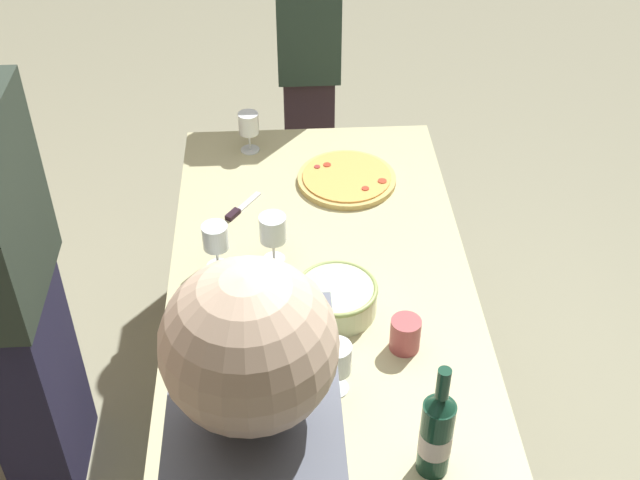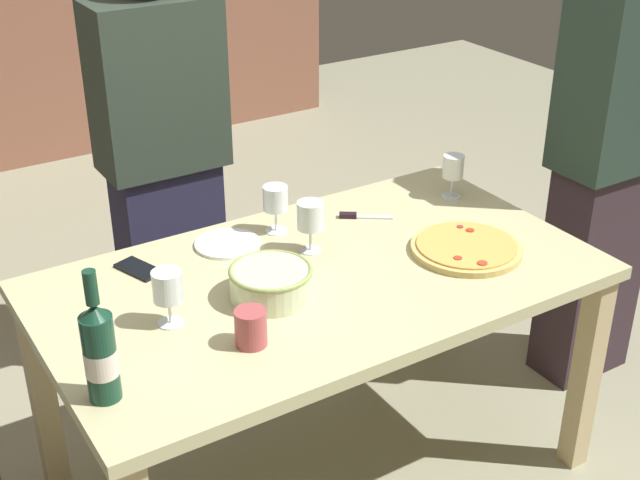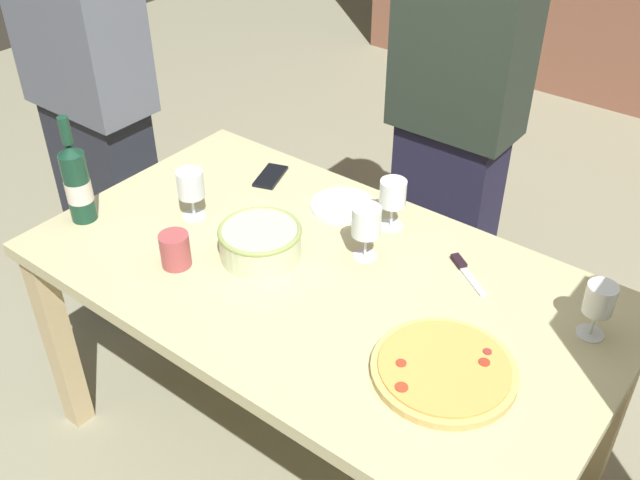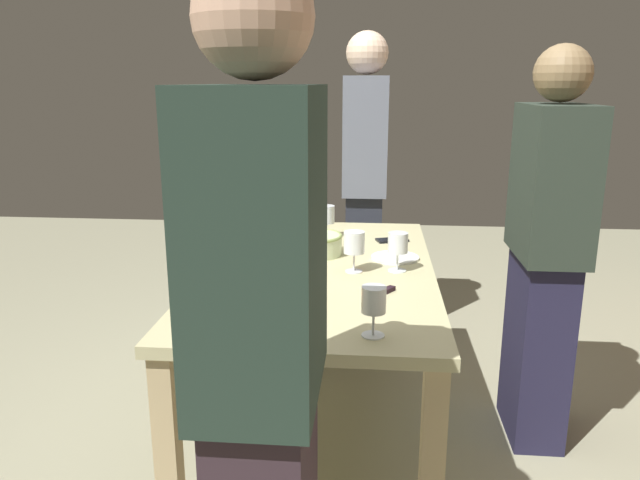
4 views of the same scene
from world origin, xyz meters
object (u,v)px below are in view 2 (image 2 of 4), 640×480
object	(u,v)px
cell_phone	(139,269)
person_host	(610,158)
pizza	(466,248)
wine_glass_far_left	(275,201)
wine_glass_far_right	(453,168)
serving_bowl	(271,282)
cup_amber	(251,328)
side_plate	(227,244)
wine_glass_near_pizza	(168,288)
dining_table	(320,302)
person_guest_left	(164,161)
pizza_knife	(358,216)
wine_glass_by_bottle	(310,218)
wine_bottle	(100,351)

from	to	relation	value
cell_phone	person_host	distance (m)	1.64
pizza	wine_glass_far_left	xyz separation A→B (m)	(-0.42, 0.42, 0.09)
wine_glass_far_right	person_host	world-z (taller)	person_host
serving_bowl	wine_glass_far_right	size ratio (longest dim) A/B	1.53
wine_glass_far_left	cell_phone	size ratio (longest dim) A/B	1.07
cup_amber	side_plate	distance (m)	0.55
wine_glass_near_pizza	cup_amber	world-z (taller)	wine_glass_near_pizza
cup_amber	side_plate	size ratio (longest dim) A/B	0.49
dining_table	wine_glass_far_left	distance (m)	0.37
pizza	dining_table	bearing A→B (deg)	165.35
dining_table	wine_glass_far_left	size ratio (longest dim) A/B	10.35
dining_table	cell_phone	xyz separation A→B (m)	(-0.44, 0.30, 0.10)
person_guest_left	pizza_knife	bearing A→B (deg)	25.39
dining_table	serving_bowl	size ratio (longest dim) A/B	6.91
wine_glass_far_right	wine_glass_by_bottle	bearing A→B (deg)	-172.75
wine_glass_by_bottle	side_plate	xyz separation A→B (m)	(-0.20, 0.17, -0.11)
wine_glass_by_bottle	wine_glass_far_left	distance (m)	0.17
person_guest_left	wine_glass_far_right	bearing A→B (deg)	41.89
pizza	wine_glass_far_left	bearing A→B (deg)	134.89
pizza	wine_glass_near_pizza	bearing A→B (deg)	173.52
dining_table	wine_glass_by_bottle	size ratio (longest dim) A/B	9.92
wine_glass_by_bottle	side_plate	world-z (taller)	wine_glass_by_bottle
dining_table	wine_bottle	xyz separation A→B (m)	(-0.72, -0.22, 0.22)
wine_bottle	cup_amber	world-z (taller)	wine_bottle
serving_bowl	wine_glass_far_right	xyz separation A→B (m)	(0.85, 0.25, 0.06)
wine_bottle	person_guest_left	distance (m)	1.28
wine_glass_far_left	cup_amber	world-z (taller)	wine_glass_far_left
wine_glass_far_left	pizza	bearing A→B (deg)	-45.11
wine_glass_near_pizza	person_guest_left	xyz separation A→B (m)	(0.37, 0.91, -0.05)
serving_bowl	pizza	bearing A→B (deg)	-7.37
cup_amber	person_guest_left	world-z (taller)	person_guest_left
wine_glass_near_pizza	wine_glass_by_bottle	size ratio (longest dim) A/B	0.96
serving_bowl	person_guest_left	size ratio (longest dim) A/B	0.14
dining_table	person_host	size ratio (longest dim) A/B	0.94
serving_bowl	cell_phone	xyz separation A→B (m)	(-0.25, 0.33, -0.04)
side_plate	wine_bottle	bearing A→B (deg)	-137.61
cup_amber	pizza_knife	distance (m)	0.79
dining_table	cup_amber	xyz separation A→B (m)	(-0.33, -0.21, 0.14)
wine_glass_far_left	person_host	size ratio (longest dim) A/B	0.09
wine_glass_far_left	person_guest_left	world-z (taller)	person_guest_left
wine_bottle	wine_glass_by_bottle	size ratio (longest dim) A/B	2.07
dining_table	person_guest_left	world-z (taller)	person_guest_left
pizza_knife	person_host	distance (m)	0.91
dining_table	cup_amber	size ratio (longest dim) A/B	16.34
cell_phone	side_plate	bearing A→B (deg)	-18.05
wine_glass_far_left	wine_glass_near_pizza	bearing A→B (deg)	-147.36
wine_bottle	wine_glass_far_right	xyz separation A→B (m)	(1.39, 0.44, -0.02)
wine_glass_near_pizza	pizza_knife	distance (m)	0.82
dining_table	pizza_knife	world-z (taller)	pizza_knife
serving_bowl	wine_glass_by_bottle	world-z (taller)	wine_glass_by_bottle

